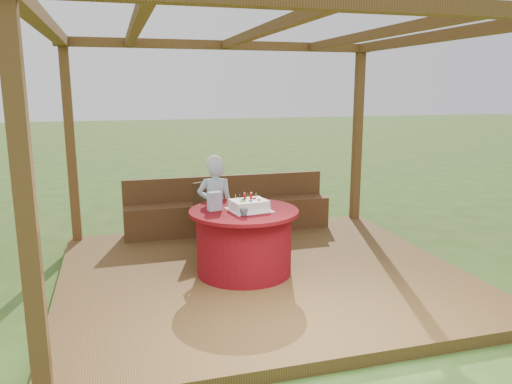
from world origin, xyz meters
TOP-DOWN VIEW (x-y plane):
  - ground at (0.00, 0.00)m, footprint 60.00×60.00m
  - deck at (0.00, 0.00)m, footprint 4.50×4.00m
  - pergola at (0.00, 0.00)m, footprint 4.50×4.00m
  - bench at (0.00, 1.72)m, footprint 3.00×0.42m
  - table at (-0.21, 0.00)m, footprint 1.23×1.23m
  - chair at (-0.37, 1.22)m, footprint 0.51×0.51m
  - elderly_woman at (-0.38, 0.76)m, footprint 0.49×0.38m
  - birthday_cake at (-0.16, -0.02)m, footprint 0.50×0.50m
  - gift_bag at (-0.53, 0.08)m, footprint 0.16×0.13m
  - drinking_glass at (-0.29, -0.28)m, footprint 0.10×0.10m

SIDE VIEW (x-z plane):
  - ground at x=0.00m, z-range 0.00..0.00m
  - deck at x=0.00m, z-range 0.00..0.12m
  - bench at x=0.00m, z-range -0.02..0.79m
  - table at x=-0.21m, z-range 0.13..0.86m
  - chair at x=-0.37m, z-range 0.15..0.99m
  - elderly_woman at x=-0.38m, z-range 0.13..1.39m
  - drinking_glass at x=-0.29m, z-range 0.86..0.94m
  - birthday_cake at x=-0.16m, z-range 0.82..1.01m
  - gift_bag at x=-0.53m, z-range 0.86..1.07m
  - pergola at x=0.00m, z-range 1.05..3.77m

